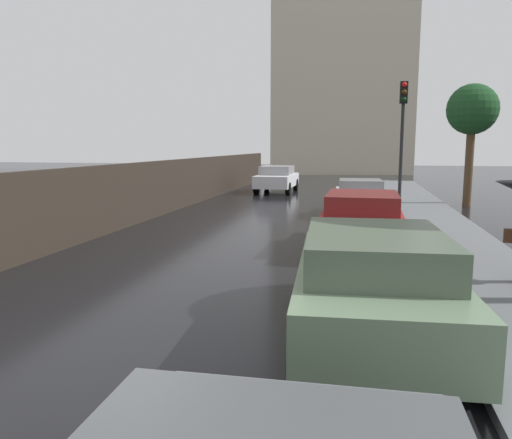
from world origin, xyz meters
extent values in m
plane|color=black|center=(0.00, 0.00, 0.00)|extent=(120.00, 120.00, 0.00)
cube|color=maroon|center=(2.82, 7.66, 0.62)|extent=(1.90, 4.10, 0.63)
cube|color=maroon|center=(2.82, 7.38, 1.16)|extent=(1.65, 2.23, 0.44)
cylinder|color=black|center=(1.99, 9.01, 0.31)|extent=(0.23, 0.62, 0.62)
cylinder|color=black|center=(3.69, 8.99, 0.31)|extent=(0.23, 0.62, 0.62)
cylinder|color=black|center=(1.95, 6.33, 0.31)|extent=(0.23, 0.62, 0.62)
cylinder|color=black|center=(3.65, 6.30, 0.31)|extent=(0.23, 0.62, 0.62)
cube|color=#B2B5BA|center=(2.74, 13.50, 0.60)|extent=(1.87, 4.09, 0.56)
cube|color=gray|center=(2.76, 13.19, 1.09)|extent=(1.54, 1.80, 0.43)
cylinder|color=black|center=(1.91, 14.78, 0.32)|extent=(0.26, 0.65, 0.64)
cylinder|color=black|center=(3.41, 14.87, 0.32)|extent=(0.26, 0.65, 0.64)
cylinder|color=black|center=(2.07, 12.14, 0.32)|extent=(0.26, 0.65, 0.64)
cylinder|color=black|center=(3.57, 12.23, 0.32)|extent=(0.26, 0.65, 0.64)
cube|color=silver|center=(-1.64, 21.64, 0.63)|extent=(1.85, 4.10, 0.63)
cube|color=gray|center=(-1.64, 21.64, 1.18)|extent=(1.61, 2.05, 0.45)
cylinder|color=black|center=(-0.83, 20.28, 0.32)|extent=(0.23, 0.64, 0.64)
cylinder|color=black|center=(-2.48, 20.31, 0.32)|extent=(0.23, 0.64, 0.64)
cylinder|color=black|center=(-0.79, 22.97, 0.32)|extent=(0.23, 0.64, 0.64)
cylinder|color=black|center=(-2.45, 22.99, 0.32)|extent=(0.23, 0.64, 0.64)
cube|color=slate|center=(2.94, 1.91, 0.66)|extent=(2.12, 4.40, 0.70)
cube|color=#4D5C49|center=(2.96, 1.60, 1.23)|extent=(1.77, 2.41, 0.45)
cylinder|color=black|center=(2.00, 3.27, 0.31)|extent=(0.26, 0.63, 0.62)
cylinder|color=black|center=(3.69, 3.37, 0.31)|extent=(0.26, 0.63, 0.62)
cylinder|color=black|center=(2.18, 0.44, 0.31)|extent=(0.26, 0.63, 0.62)
cylinder|color=black|center=(3.87, 0.55, 0.31)|extent=(0.26, 0.63, 0.62)
cube|color=#3F2314|center=(5.32, 4.71, 0.94)|extent=(0.21, 0.13, 0.24)
cylinder|color=black|center=(4.14, 13.96, 2.04)|extent=(0.12, 0.12, 3.80)
cube|color=black|center=(4.14, 13.96, 4.32)|extent=(0.26, 0.26, 0.75)
sphere|color=red|center=(4.14, 13.78, 4.57)|extent=(0.17, 0.17, 0.17)
sphere|color=#392405|center=(4.14, 13.78, 4.32)|extent=(0.17, 0.17, 0.17)
sphere|color=black|center=(4.14, 13.78, 4.07)|extent=(0.17, 0.17, 0.17)
cylinder|color=#4C3823|center=(7.08, 17.21, 1.61)|extent=(0.33, 0.33, 3.22)
sphere|color=#19421E|center=(7.08, 17.21, 3.93)|extent=(2.03, 2.03, 2.03)
cube|color=beige|center=(0.38, 43.17, 14.31)|extent=(13.44, 12.12, 28.63)
camera|label=1|loc=(2.76, -4.44, 2.50)|focal=34.62mm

